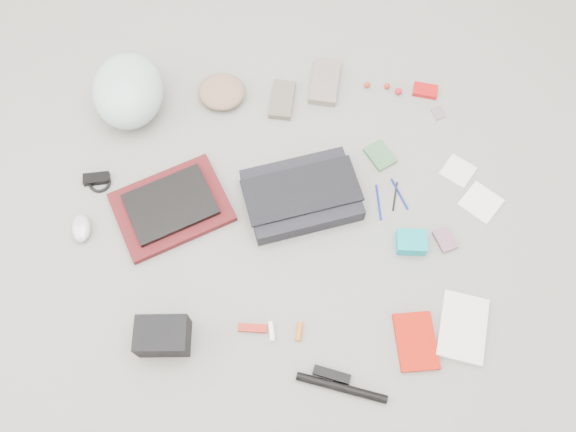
{
  "coord_description": "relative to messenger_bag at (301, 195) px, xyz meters",
  "views": [
    {
      "loc": [
        -0.09,
        -0.84,
        1.92
      ],
      "look_at": [
        0.0,
        0.0,
        0.05
      ],
      "focal_mm": 35.0,
      "sensor_mm": 36.0,
      "label": 1
    }
  ],
  "objects": [
    {
      "name": "camera_bag",
      "position": [
        -0.52,
        -0.48,
        0.02
      ],
      "size": [
        0.18,
        0.14,
        0.11
      ],
      "primitive_type": "cube",
      "rotation": [
        0.0,
        0.0,
        -0.09
      ],
      "color": "black",
      "rests_on": "ground_plane"
    },
    {
      "name": "messenger_bag",
      "position": [
        0.0,
        0.0,
        0.0
      ],
      "size": [
        0.45,
        0.35,
        0.07
      ],
      "primitive_type": "cube",
      "rotation": [
        0.0,
        0.0,
        0.15
      ],
      "color": "black",
      "rests_on": "ground_plane"
    },
    {
      "name": "power_brick",
      "position": [
        -0.78,
        0.17,
        -0.02
      ],
      "size": [
        0.1,
        0.05,
        0.03
      ],
      "primitive_type": "cube",
      "rotation": [
        0.0,
        0.0,
        0.01
      ],
      "color": "black",
      "rests_on": "ground_plane"
    },
    {
      "name": "bag_flap",
      "position": [
        -0.0,
        0.0,
        0.04
      ],
      "size": [
        0.45,
        0.26,
        0.01
      ],
      "primitive_type": "cube",
      "rotation": [
        0.0,
        0.0,
        0.15
      ],
      "color": "black",
      "rests_on": "messenger_bag"
    },
    {
      "name": "pen_black",
      "position": [
        0.36,
        -0.03,
        -0.03
      ],
      "size": [
        0.04,
        0.12,
        0.01
      ],
      "primitive_type": "cylinder",
      "rotation": [
        1.57,
        0.0,
        -0.31
      ],
      "color": "black",
      "rests_on": "ground_plane"
    },
    {
      "name": "accordion_wallet",
      "position": [
        0.38,
        -0.23,
        -0.01
      ],
      "size": [
        0.12,
        0.1,
        0.05
      ],
      "primitive_type": "cube",
      "rotation": [
        0.0,
        0.0,
        -0.15
      ],
      "color": "#07A0AE",
      "rests_on": "ground_plane"
    },
    {
      "name": "beanie",
      "position": [
        -0.27,
        0.51,
        -0.0
      ],
      "size": [
        0.25,
        0.24,
        0.07
      ],
      "primitive_type": "ellipsoid",
      "rotation": [
        0.0,
        0.0,
        -0.34
      ],
      "color": "#8D6C55",
      "rests_on": "ground_plane"
    },
    {
      "name": "lollipop_c",
      "position": [
        0.46,
        0.45,
        -0.02
      ],
      "size": [
        0.04,
        0.04,
        0.03
      ],
      "primitive_type": "sphere",
      "rotation": [
        0.0,
        0.0,
        -0.32
      ],
      "color": "red",
      "rests_on": "ground_plane"
    },
    {
      "name": "cable_coil",
      "position": [
        -0.76,
        0.15,
        -0.03
      ],
      "size": [
        0.11,
        0.11,
        0.01
      ],
      "primitive_type": "torus",
      "rotation": [
        0.0,
        0.0,
        -0.39
      ],
      "color": "black",
      "rests_on": "ground_plane"
    },
    {
      "name": "laptop",
      "position": [
        -0.49,
        0.01,
        0.0
      ],
      "size": [
        0.37,
        0.32,
        0.02
      ],
      "primitive_type": "cube",
      "rotation": [
        0.0,
        0.0,
        0.35
      ],
      "color": "black",
      "rests_on": "laptop_sleeve"
    },
    {
      "name": "book_red",
      "position": [
        0.32,
        -0.58,
        -0.02
      ],
      "size": [
        0.14,
        0.2,
        0.02
      ],
      "primitive_type": "cube",
      "rotation": [
        0.0,
        0.0,
        -0.03
      ],
      "color": "red",
      "rests_on": "ground_plane"
    },
    {
      "name": "mitten_left",
      "position": [
        -0.03,
        0.46,
        -0.02
      ],
      "size": [
        0.13,
        0.2,
        0.03
      ],
      "primitive_type": "cube",
      "rotation": [
        0.0,
        0.0,
        -0.24
      ],
      "color": "#675E52",
      "rests_on": "ground_plane"
    },
    {
      "name": "altoids_tin",
      "position": [
        0.57,
        0.44,
        -0.02
      ],
      "size": [
        0.11,
        0.09,
        0.02
      ],
      "primitive_type": "cube",
      "rotation": [
        0.0,
        0.0,
        -0.32
      ],
      "color": "red",
      "rests_on": "ground_plane"
    },
    {
      "name": "toiletry_tube_orange",
      "position": [
        -0.07,
        -0.51,
        -0.02
      ],
      "size": [
        0.03,
        0.07,
        0.02
      ],
      "primitive_type": "cylinder",
      "rotation": [
        1.57,
        0.0,
        -0.25
      ],
      "color": "#C25B15",
      "rests_on": "ground_plane"
    },
    {
      "name": "bike_helmet",
      "position": [
        -0.63,
        0.5,
        0.07
      ],
      "size": [
        0.28,
        0.35,
        0.21
      ],
      "primitive_type": "ellipsoid",
      "rotation": [
        0.0,
        0.0,
        -0.01
      ],
      "color": "#B0CBC9",
      "rests_on": "ground_plane"
    },
    {
      "name": "laptop_sleeve",
      "position": [
        -0.49,
        0.01,
        -0.02
      ],
      "size": [
        0.49,
        0.42,
        0.03
      ],
      "primitive_type": "cube",
      "rotation": [
        0.0,
        0.0,
        0.35
      ],
      "color": "#541317",
      "rests_on": "ground_plane"
    },
    {
      "name": "toiletry_tube_white",
      "position": [
        -0.16,
        -0.49,
        -0.02
      ],
      "size": [
        0.02,
        0.07,
        0.02
      ],
      "primitive_type": "cylinder",
      "rotation": [
        1.57,
        0.0,
        -0.0
      ],
      "color": "white",
      "rests_on": "ground_plane"
    },
    {
      "name": "lollipop_a",
      "position": [
        0.34,
        0.49,
        -0.02
      ],
      "size": [
        0.03,
        0.03,
        0.03
      ],
      "primitive_type": "sphere",
      "rotation": [
        0.0,
        0.0,
        -0.39
      ],
      "color": "#B23416",
      "rests_on": "ground_plane"
    },
    {
      "name": "napkin_bottom",
      "position": [
        0.68,
        -0.09,
        -0.03
      ],
      "size": [
        0.18,
        0.18,
        0.01
      ],
      "primitive_type": "cube",
      "rotation": [
        0.0,
        0.0,
        0.76
      ],
      "color": "white",
      "rests_on": "ground_plane"
    },
    {
      "name": "stamp_sheet",
      "position": [
        0.61,
        0.33,
        -0.03
      ],
      "size": [
        0.06,
        0.07,
        0.0
      ],
      "primitive_type": "cube",
      "rotation": [
        0.0,
        0.0,
        0.26
      ],
      "color": "slate",
      "rests_on": "ground_plane"
    },
    {
      "name": "ground_plane",
      "position": [
        -0.06,
        -0.09,
        -0.03
      ],
      "size": [
        4.0,
        4.0,
        0.0
      ],
      "primitive_type": "plane",
      "color": "slate"
    },
    {
      "name": "card_deck",
      "position": [
        0.51,
        -0.23,
        -0.03
      ],
      "size": [
        0.08,
        0.1,
        0.02
      ],
      "primitive_type": "cube",
      "rotation": [
        0.0,
        0.0,
        0.27
      ],
      "color": "#8D5D75",
      "rests_on": "ground_plane"
    },
    {
      "name": "pen_blue",
      "position": [
        0.29,
        -0.05,
        -0.03
      ],
      "size": [
        0.02,
        0.15,
        0.01
      ],
      "primitive_type": "cylinder",
      "rotation": [
        1.57,
        0.0,
        -0.05
      ],
      "color": "#12199E",
      "rests_on": "ground_plane"
    },
    {
      "name": "bike_pump",
      "position": [
        0.05,
        -0.71,
        -0.02
      ],
      "size": [
        0.29,
        0.13,
        0.03
      ],
      "primitive_type": "cylinder",
      "rotation": [
        0.0,
        1.57,
        -0.36
      ],
      "color": "black",
      "rests_on": "ground_plane"
    },
    {
      "name": "multitool",
      "position": [
        -0.22,
        -0.48,
        -0.03
      ],
      "size": [
        0.1,
        0.04,
        0.02
      ],
      "primitive_type": "cube",
      "rotation": [
        0.0,
        0.0,
        -0.17
      ],
      "color": "#9E1A0F",
      "rests_on": "ground_plane"
    },
    {
      "name": "lollipop_b",
      "position": [
        0.42,
        0.48,
        -0.02
      ],
      "size": [
        0.03,
        0.03,
        0.03
      ],
      "primitive_type": "sphere",
      "rotation": [
        0.0,
        0.0,
        0.35
      ],
      "color": "#B22217",
      "rests_on": "ground_plane"
    },
    {
      "name": "pen_navy",
      "position": [
        0.38,
        -0.02,
        -0.03
      ],
      "size": [
        0.05,
        0.14,
        0.01
      ],
      "primitive_type": "cylinder",
      "rotation": [
        1.57,
        0.0,
        0.27
      ],
      "color": "navy",
      "rests_on": "ground_plane"
    },
    {
      "name": "book_white",
      "position": [
        0.49,
        -0.55,
        -0.02
      ],
      "size": [
        0.23,
        0.27,
        0.02
      ],
      "primitive_type": "cube",
      "rotation": [
        0.0,
        0.0,
        -0.35
      ],
      "color": "silver",
      "rests_on": "ground_plane"
    },
    {
      "name": "u_lock",
      "position": [
        0.02,
        -0.66,
        -0.02
      ],
      "size": [
        0.13,
        0.08,
        0.03
      ],
      "primitive_type": "cube",
      "rotation": [
        0.0,
        0.0,
        -0.39
      ],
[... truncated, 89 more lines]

